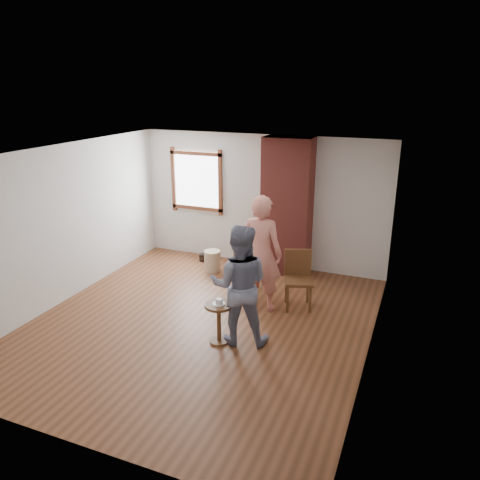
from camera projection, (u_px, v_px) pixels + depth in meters
name	position (u px, v px, depth m)	size (l,w,h in m)	color
ground	(201.00, 323.00, 7.21)	(5.50, 5.50, 0.00)	brown
room_shell	(212.00, 200.00, 7.18)	(5.04, 5.52, 2.62)	silver
brick_chimney	(287.00, 207.00, 8.77)	(0.90, 0.50, 2.60)	brown
stoneware_crock	(212.00, 261.00, 9.15)	(0.32, 0.32, 0.41)	#C0AB8B
dark_pot	(203.00, 257.00, 9.70)	(0.15, 0.15, 0.15)	black
dining_chair_left	(244.00, 262.00, 8.33)	(0.50, 0.50, 0.87)	brown
dining_chair_right	(298.00, 276.00, 7.62)	(0.57, 0.57, 0.95)	brown
side_table	(219.00, 317.00, 6.57)	(0.40, 0.40, 0.60)	brown
cake_plate	(219.00, 304.00, 6.50)	(0.18, 0.18, 0.01)	white
cake_slice	(219.00, 302.00, 6.49)	(0.08, 0.07, 0.06)	white
man	(240.00, 285.00, 6.46)	(0.84, 0.66, 1.74)	black
person_pink	(261.00, 253.00, 7.41)	(0.69, 0.46, 1.90)	tan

